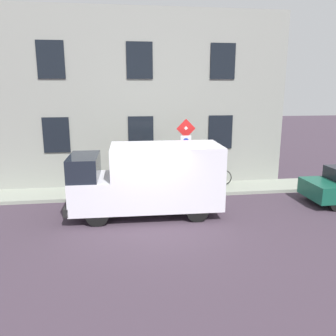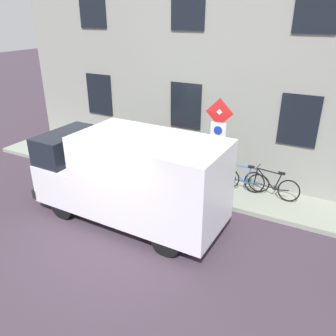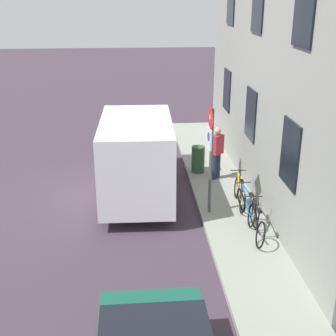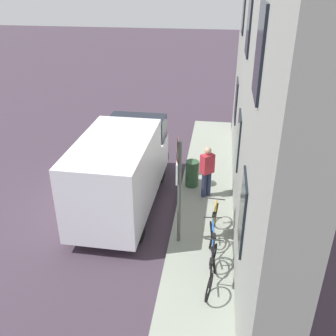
# 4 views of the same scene
# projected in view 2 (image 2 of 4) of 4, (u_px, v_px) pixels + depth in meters

# --- Properties ---
(ground_plane) EXTENTS (80.00, 80.00, 0.00)m
(ground_plane) POSITION_uv_depth(u_px,v_px,m) (112.00, 236.00, 8.94)
(ground_plane) COLOR #3F323E
(sidewalk_slab) EXTENTS (1.73, 15.06, 0.14)m
(sidewalk_slab) POSITION_uv_depth(u_px,v_px,m) (174.00, 180.00, 11.70)
(sidewalk_slab) COLOR gray
(sidewalk_slab) RESTS_ON ground_plane
(building_facade) EXTENTS (0.75, 13.06, 7.67)m
(building_facade) POSITION_uv_depth(u_px,v_px,m) (192.00, 61.00, 11.10)
(building_facade) COLOR gray
(building_facade) RESTS_ON ground_plane
(sign_post_stacked) EXTENTS (0.16, 0.56, 2.95)m
(sign_post_stacked) POSITION_uv_depth(u_px,v_px,m) (218.00, 136.00, 9.59)
(sign_post_stacked) COLOR #474C47
(sign_post_stacked) RESTS_ON sidewalk_slab
(delivery_van) EXTENTS (2.11, 5.37, 2.50)m
(delivery_van) POSITION_uv_depth(u_px,v_px,m) (131.00, 176.00, 9.09)
(delivery_van) COLOR white
(delivery_van) RESTS_ON ground_plane
(bicycle_black) EXTENTS (0.46, 1.72, 0.89)m
(bicycle_black) POSITION_uv_depth(u_px,v_px,m) (271.00, 185.00, 10.41)
(bicycle_black) COLOR black
(bicycle_black) RESTS_ON sidewalk_slab
(bicycle_blue) EXTENTS (0.46, 1.72, 0.89)m
(bicycle_blue) POSITION_uv_depth(u_px,v_px,m) (242.00, 179.00, 10.80)
(bicycle_blue) COLOR black
(bicycle_blue) RESTS_ON sidewalk_slab
(bicycle_orange) EXTENTS (0.46, 1.71, 0.89)m
(bicycle_orange) POSITION_uv_depth(u_px,v_px,m) (214.00, 173.00, 11.20)
(bicycle_orange) COLOR black
(bicycle_orange) RESTS_ON sidewalk_slab
(pedestrian) EXTENTS (0.47, 0.46, 1.72)m
(pedestrian) POSITION_uv_depth(u_px,v_px,m) (155.00, 149.00, 11.58)
(pedestrian) COLOR #262B47
(pedestrian) RESTS_ON sidewalk_slab
(litter_bin) EXTENTS (0.44, 0.44, 0.90)m
(litter_bin) POSITION_uv_depth(u_px,v_px,m) (132.00, 164.00, 11.64)
(litter_bin) COLOR #2D5133
(litter_bin) RESTS_ON sidewalk_slab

